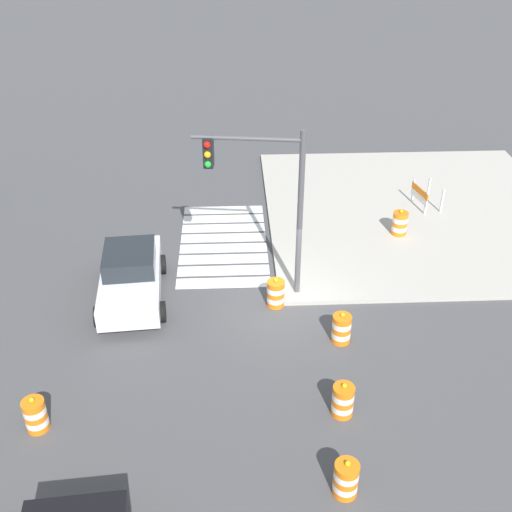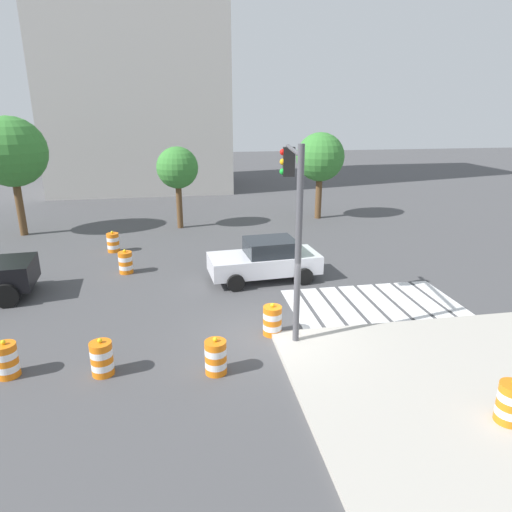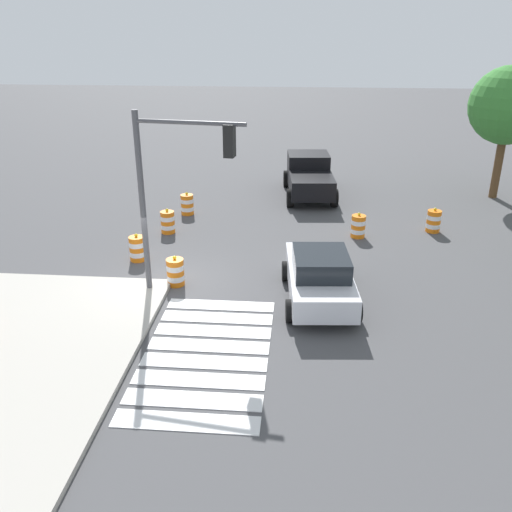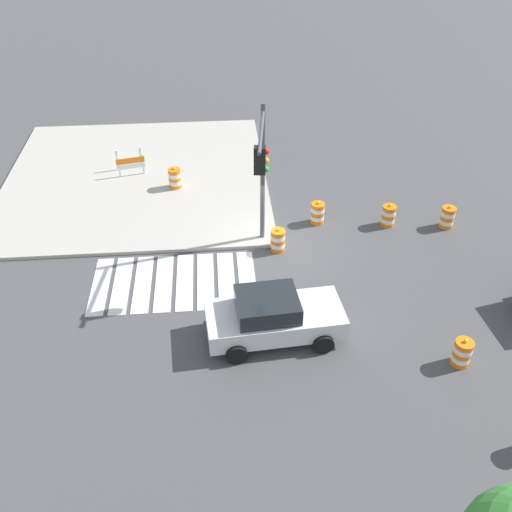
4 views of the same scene
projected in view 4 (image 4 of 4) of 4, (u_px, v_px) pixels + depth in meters
The scene contains 12 objects.
ground_plane at pixel (279, 248), 21.97m from camera, with size 120.00×120.00×0.00m, color #474749.
sidewalk_corner at pixel (137, 177), 26.31m from camera, with size 12.00×12.00×0.15m, color #ADA89E.
crosswalk_stripes at pixel (174, 282), 20.26m from camera, with size 5.85×3.20×0.02m.
sports_car at pixel (273, 316), 17.65m from camera, with size 4.43×2.40×1.63m.
traffic_barrel_crosswalk_end at pixel (388, 216), 22.98m from camera, with size 0.56×0.56×1.02m.
traffic_barrel_median_near at pixel (462, 353), 16.90m from camera, with size 0.56×0.56×1.02m.
traffic_barrel_median_far at pixel (278, 240), 21.58m from camera, with size 0.56×0.56×1.02m.
traffic_barrel_far_curb at pixel (447, 217), 22.88m from camera, with size 0.56×0.56×1.02m.
traffic_barrel_lane_center at pixel (318, 213), 23.14m from camera, with size 0.56×0.56×1.02m.
traffic_barrel_on_sidewalk at pixel (175, 178), 25.17m from camera, with size 0.56×0.56×1.02m.
construction_barricade at pixel (130, 163), 26.12m from camera, with size 1.37×1.03×1.00m.
traffic_light_pole at pixel (262, 165), 19.15m from camera, with size 0.64×3.27×5.50m.
Camera 4 is at (2.34, 17.63, 12.93)m, focal length 39.52 mm.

